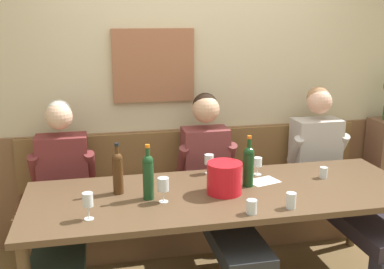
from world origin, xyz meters
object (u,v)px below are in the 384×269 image
(wine_glass_right_end, at_px, (163,185))
(wine_glass_by_bottle, at_px, (257,163))
(person_left_seat, at_px, (216,186))
(water_tumbler_right, at_px, (323,173))
(wine_glass_mid_right, at_px, (88,201))
(water_tumbler_center, at_px, (252,207))
(wine_bottle_green_tall, at_px, (148,175))
(wine_bottle_amber_mid, at_px, (118,171))
(wine_bottle_clear_water, at_px, (248,165))
(person_center_left_seat, at_px, (335,177))
(dining_table, at_px, (224,201))
(ice_bucket, at_px, (224,178))
(water_tumbler_left, at_px, (291,201))
(wall_bench, at_px, (199,211))
(person_center_right_seat, at_px, (61,202))
(wine_glass_center_front, at_px, (209,160))

(wine_glass_right_end, xyz_separation_m, wine_glass_by_bottle, (0.75, 0.36, -0.02))
(person_left_seat, bearing_deg, wine_glass_right_end, -136.24)
(water_tumbler_right, bearing_deg, wine_glass_mid_right, -168.15)
(water_tumbler_center, distance_m, water_tumbler_right, 0.86)
(wine_bottle_green_tall, bearing_deg, wine_bottle_amber_mid, 143.64)
(wine_bottle_clear_water, distance_m, wine_glass_mid_right, 1.12)
(person_center_left_seat, relative_size, wine_glass_by_bottle, 10.31)
(wine_glass_right_end, bearing_deg, water_tumbler_right, 9.02)
(dining_table, distance_m, person_center_left_seat, 1.09)
(wine_bottle_clear_water, relative_size, water_tumbler_right, 4.47)
(ice_bucket, xyz_separation_m, wine_glass_by_bottle, (0.34, 0.29, -0.01))
(wine_bottle_clear_water, bearing_deg, wine_bottle_amber_mid, 176.64)
(person_left_seat, bearing_deg, wine_glass_by_bottle, -17.75)
(person_left_seat, height_order, water_tumbler_left, person_left_seat)
(wall_bench, height_order, person_center_left_seat, person_center_left_seat)
(person_center_right_seat, distance_m, wine_bottle_amber_mid, 0.52)
(wine_glass_right_end, bearing_deg, person_center_right_seat, 147.18)
(wine_bottle_amber_mid, bearing_deg, dining_table, -9.66)
(wine_glass_center_front, xyz_separation_m, wine_glass_by_bottle, (0.34, -0.10, -0.02))
(person_center_right_seat, bearing_deg, wine_bottle_clear_water, -11.99)
(person_left_seat, relative_size, wine_bottle_clear_water, 3.80)
(water_tumbler_center, height_order, water_tumbler_right, water_tumbler_center)
(dining_table, xyz_separation_m, wine_bottle_amber_mid, (-0.69, 0.12, 0.22))
(wine_bottle_green_tall, bearing_deg, person_center_right_seat, 148.35)
(dining_table, relative_size, wine_glass_mid_right, 16.14)
(person_center_right_seat, relative_size, wine_bottle_green_tall, 3.73)
(person_center_left_seat, relative_size, wine_bottle_amber_mid, 3.94)
(wine_bottle_clear_water, xyz_separation_m, wine_glass_mid_right, (-1.07, -0.31, -0.04))
(dining_table, height_order, wine_bottle_clear_water, wine_bottle_clear_water)
(wine_bottle_clear_water, bearing_deg, wine_glass_right_end, -165.81)
(wall_bench, distance_m, wine_glass_by_bottle, 0.79)
(water_tumbler_center, bearing_deg, wine_glass_by_bottle, 67.15)
(ice_bucket, distance_m, water_tumbler_right, 0.80)
(wine_bottle_amber_mid, bearing_deg, wine_glass_by_bottle, 8.29)
(wall_bench, relative_size, wine_glass_mid_right, 17.99)
(wine_glass_by_bottle, height_order, water_tumbler_center, wine_glass_by_bottle)
(wine_bottle_clear_water, relative_size, water_tumbler_center, 4.17)
(person_left_seat, relative_size, water_tumbler_right, 16.96)
(wine_bottle_green_tall, bearing_deg, wine_bottle_clear_water, 6.83)
(wine_glass_center_front, xyz_separation_m, water_tumbler_right, (0.79, -0.27, -0.07))
(wine_bottle_green_tall, relative_size, water_tumbler_left, 3.67)
(wine_bottle_green_tall, relative_size, wine_glass_right_end, 2.25)
(wine_bottle_green_tall, bearing_deg, wine_glass_mid_right, -148.58)
(wine_bottle_clear_water, bearing_deg, person_center_right_seat, 168.01)
(wall_bench, distance_m, wine_bottle_clear_water, 0.92)
(wall_bench, bearing_deg, water_tumbler_center, -86.72)
(ice_bucket, distance_m, wine_bottle_green_tall, 0.51)
(wine_glass_center_front, height_order, wine_glass_mid_right, wine_glass_mid_right)
(wall_bench, bearing_deg, water_tumbler_right, -38.82)
(person_center_right_seat, height_order, person_center_left_seat, person_center_left_seat)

